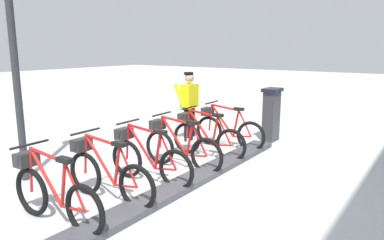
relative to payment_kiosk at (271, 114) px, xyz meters
name	(u,v)px	position (x,y,z in m)	size (l,w,h in m)	color
ground_plane	(184,187)	(-0.05, 3.61, -0.67)	(60.00, 60.00, 0.00)	silver
dock_rail_base	(184,184)	(-0.05, 3.61, -0.62)	(0.44, 6.11, 0.10)	#47474C
payment_kiosk	(271,114)	(0.00, 0.00, 0.00)	(0.36, 0.52, 1.28)	#38383D
bike_docked_0	(226,129)	(0.57, 1.16, -0.24)	(1.72, 0.54, 1.02)	black
bike_docked_1	(205,137)	(0.57, 2.04, -0.24)	(1.72, 0.54, 1.02)	black
bike_docked_2	(179,146)	(0.57, 2.93, -0.24)	(1.72, 0.54, 1.02)	black
bike_docked_3	(147,158)	(0.57, 3.81, -0.24)	(1.72, 0.54, 1.02)	black
bike_docked_4	(106,173)	(0.57, 4.70, -0.24)	(1.72, 0.54, 1.02)	black
bike_docked_5	(52,192)	(0.57, 5.58, -0.24)	(1.72, 0.54, 1.02)	black
worker_near_rack	(189,104)	(1.60, 1.17, 0.24)	(0.46, 0.62, 1.66)	white
lamp_post	(10,9)	(2.37, 4.92, 2.15)	(0.32, 0.32, 4.36)	#2D2D33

